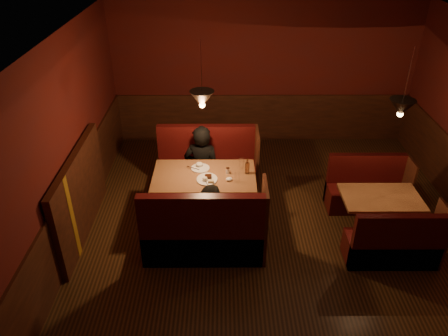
{
  "coord_description": "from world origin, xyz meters",
  "views": [
    {
      "loc": [
        -0.82,
        -4.92,
        4.28
      ],
      "look_at": [
        -0.8,
        0.66,
        0.95
      ],
      "focal_mm": 35.0,
      "sensor_mm": 36.0,
      "label": 1
    }
  ],
  "objects_px": {
    "main_bench_near": "(205,236)",
    "second_bench_near": "(394,246)",
    "diner_a": "(202,153)",
    "second_table": "(379,206)",
    "second_bench_far": "(366,191)",
    "main_table": "(205,186)",
    "diner_b": "(213,209)",
    "main_bench_far": "(208,171)"
  },
  "relations": [
    {
      "from": "main_bench_near",
      "to": "diner_a",
      "type": "relative_size",
      "value": 1.01
    },
    {
      "from": "main_bench_near",
      "to": "second_bench_near",
      "type": "height_order",
      "value": "main_bench_near"
    },
    {
      "from": "main_table",
      "to": "main_bench_near",
      "type": "distance_m",
      "value": 0.92
    },
    {
      "from": "main_bench_near",
      "to": "second_bench_near",
      "type": "xyz_separation_m",
      "value": [
        2.6,
        -0.13,
        -0.08
      ]
    },
    {
      "from": "second_bench_near",
      "to": "diner_b",
      "type": "distance_m",
      "value": 2.54
    },
    {
      "from": "second_table",
      "to": "diner_b",
      "type": "xyz_separation_m",
      "value": [
        -2.46,
        -0.38,
        0.22
      ]
    },
    {
      "from": "main_table",
      "to": "second_bench_far",
      "type": "distance_m",
      "value": 2.67
    },
    {
      "from": "second_table",
      "to": "second_bench_far",
      "type": "bearing_deg",
      "value": 87.8
    },
    {
      "from": "second_bench_far",
      "to": "diner_b",
      "type": "xyz_separation_m",
      "value": [
        -2.49,
        -1.07,
        0.41
      ]
    },
    {
      "from": "main_table",
      "to": "second_bench_near",
      "type": "height_order",
      "value": "main_table"
    },
    {
      "from": "main_bench_near",
      "to": "second_bench_far",
      "type": "relative_size",
      "value": 1.34
    },
    {
      "from": "main_bench_far",
      "to": "second_bench_near",
      "type": "distance_m",
      "value": 3.21
    },
    {
      "from": "second_bench_far",
      "to": "second_bench_near",
      "type": "distance_m",
      "value": 1.37
    },
    {
      "from": "main_bench_near",
      "to": "second_bench_far",
      "type": "bearing_deg",
      "value": 25.55
    },
    {
      "from": "main_bench_near",
      "to": "diner_a",
      "type": "bearing_deg",
      "value": 93.54
    },
    {
      "from": "second_bench_far",
      "to": "diner_a",
      "type": "relative_size",
      "value": 0.76
    },
    {
      "from": "main_table",
      "to": "second_bench_near",
      "type": "xyz_separation_m",
      "value": [
        2.62,
        -1.0,
        -0.35
      ]
    },
    {
      "from": "main_bench_far",
      "to": "diner_b",
      "type": "height_order",
      "value": "diner_b"
    },
    {
      "from": "second_bench_far",
      "to": "second_bench_near",
      "type": "relative_size",
      "value": 1.0
    },
    {
      "from": "diner_a",
      "to": "main_table",
      "type": "bearing_deg",
      "value": 105.79
    },
    {
      "from": "main_bench_near",
      "to": "second_bench_near",
      "type": "relative_size",
      "value": 1.34
    },
    {
      "from": "diner_a",
      "to": "second_table",
      "type": "bearing_deg",
      "value": 168.87
    },
    {
      "from": "second_table",
      "to": "second_bench_near",
      "type": "height_order",
      "value": "second_bench_near"
    },
    {
      "from": "second_bench_near",
      "to": "diner_a",
      "type": "xyz_separation_m",
      "value": [
        -2.7,
        1.67,
        0.55
      ]
    },
    {
      "from": "diner_a",
      "to": "diner_b",
      "type": "distance_m",
      "value": 1.39
    },
    {
      "from": "second_table",
      "to": "second_bench_near",
      "type": "distance_m",
      "value": 0.71
    },
    {
      "from": "main_bench_far",
      "to": "diner_b",
      "type": "distance_m",
      "value": 1.62
    },
    {
      "from": "main_table",
      "to": "second_table",
      "type": "bearing_deg",
      "value": -6.99
    },
    {
      "from": "main_bench_near",
      "to": "second_bench_near",
      "type": "distance_m",
      "value": 2.61
    },
    {
      "from": "main_bench_far",
      "to": "diner_a",
      "type": "xyz_separation_m",
      "value": [
        -0.1,
        -0.21,
        0.47
      ]
    },
    {
      "from": "second_bench_near",
      "to": "diner_b",
      "type": "relative_size",
      "value": 0.91
    },
    {
      "from": "second_bench_far",
      "to": "diner_a",
      "type": "height_order",
      "value": "diner_a"
    },
    {
      "from": "diner_a",
      "to": "main_bench_near",
      "type": "bearing_deg",
      "value": 102.65
    },
    {
      "from": "main_bench_far",
      "to": "second_table",
      "type": "distance_m",
      "value": 2.84
    },
    {
      "from": "main_table",
      "to": "second_bench_far",
      "type": "height_order",
      "value": "main_table"
    },
    {
      "from": "main_bench_near",
      "to": "second_table",
      "type": "distance_m",
      "value": 2.64
    },
    {
      "from": "second_table",
      "to": "second_bench_far",
      "type": "distance_m",
      "value": 0.71
    },
    {
      "from": "second_table",
      "to": "main_bench_far",
      "type": "bearing_deg",
      "value": 155.13
    },
    {
      "from": "main_bench_far",
      "to": "second_bench_far",
      "type": "xyz_separation_m",
      "value": [
        2.6,
        -0.51,
        -0.08
      ]
    },
    {
      "from": "second_bench_far",
      "to": "second_bench_near",
      "type": "height_order",
      "value": "same"
    },
    {
      "from": "main_table",
      "to": "second_table",
      "type": "relative_size",
      "value": 1.35
    },
    {
      "from": "main_bench_far",
      "to": "main_bench_near",
      "type": "distance_m",
      "value": 1.75
    }
  ]
}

